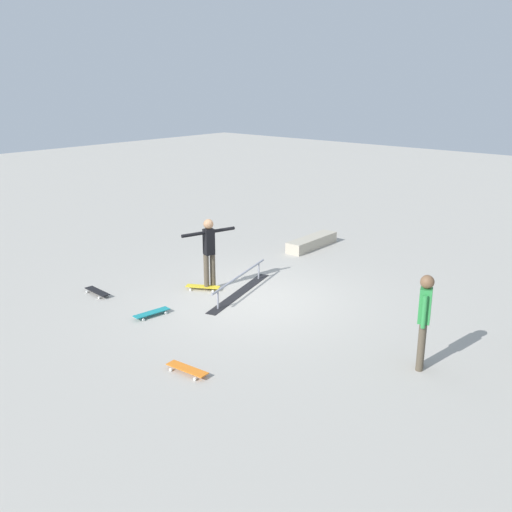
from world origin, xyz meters
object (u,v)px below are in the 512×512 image
at_px(loose_skateboard_orange, 187,369).
at_px(bystander_green_shirt, 424,317).
at_px(skate_ledge, 312,242).
at_px(skateboard_main, 203,287).
at_px(skater_main, 209,249).
at_px(loose_skateboard_black, 97,291).
at_px(grind_rail, 240,285).
at_px(loose_skateboard_teal, 152,313).

bearing_deg(loose_skateboard_orange, bystander_green_shirt, -141.66).
relative_size(skate_ledge, skateboard_main, 2.48).
relative_size(skater_main, loose_skateboard_black, 2.09).
height_order(grind_rail, loose_skateboard_black, grind_rail).
bearing_deg(loose_skateboard_black, loose_skateboard_teal, -175.54).
xyz_separation_m(skateboard_main, loose_skateboard_orange, (2.97, 2.71, 0.00)).
xyz_separation_m(skater_main, loose_skateboard_black, (1.96, -1.70, -0.91)).
xyz_separation_m(skate_ledge, skateboard_main, (4.57, 0.14, -0.08)).
xyz_separation_m(skater_main, loose_skateboard_teal, (1.94, 0.24, -0.91)).
distance_m(grind_rail, loose_skateboard_orange, 3.88).
xyz_separation_m(bystander_green_shirt, loose_skateboard_black, (1.58, -7.19, -0.88)).
xyz_separation_m(grind_rail, loose_skateboard_black, (2.22, -2.41, -0.12)).
relative_size(skate_ledge, loose_skateboard_orange, 2.41).
distance_m(skate_ledge, skater_main, 4.51).
bearing_deg(grind_rail, skateboard_main, -79.68).
height_order(loose_skateboard_black, loose_skateboard_orange, same).
relative_size(grind_rail, loose_skateboard_orange, 3.41).
height_order(bystander_green_shirt, loose_skateboard_black, bystander_green_shirt).
bearing_deg(loose_skateboard_teal, skate_ledge, 11.56).
bearing_deg(loose_skateboard_teal, skateboard_main, 17.81).
xyz_separation_m(loose_skateboard_black, loose_skateboard_orange, (1.15, 4.31, 0.00)).
xyz_separation_m(grind_rail, bystander_green_shirt, (0.64, 4.78, 0.76)).
relative_size(grind_rail, skate_ledge, 1.42).
distance_m(bystander_green_shirt, loose_skateboard_orange, 4.07).
bearing_deg(skater_main, loose_skateboard_teal, -157.36).
xyz_separation_m(grind_rail, loose_skateboard_teal, (2.21, -0.47, -0.12)).
distance_m(skateboard_main, loose_skateboard_black, 2.42).
distance_m(skateboard_main, loose_skateboard_orange, 4.02).
xyz_separation_m(skate_ledge, loose_skateboard_teal, (6.37, 0.48, -0.08)).
bearing_deg(grind_rail, loose_skateboard_black, -63.90).
height_order(skateboard_main, loose_skateboard_teal, same).
distance_m(skater_main, loose_skateboard_teal, 2.16).
bearing_deg(skate_ledge, skater_main, 3.07).
bearing_deg(skate_ledge, loose_skateboard_orange, 20.70).
distance_m(bystander_green_shirt, loose_skateboard_black, 7.42).
relative_size(loose_skateboard_black, loose_skateboard_teal, 0.99).
bearing_deg(bystander_green_shirt, skateboard_main, -114.06).
distance_m(skater_main, bystander_green_shirt, 5.51).
bearing_deg(bystander_green_shirt, skate_ledge, -151.66).
bearing_deg(loose_skateboard_orange, skate_ledge, -74.49).
distance_m(grind_rail, skateboard_main, 0.91).
xyz_separation_m(skate_ledge, bystander_green_shirt, (4.80, 5.73, 0.80)).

